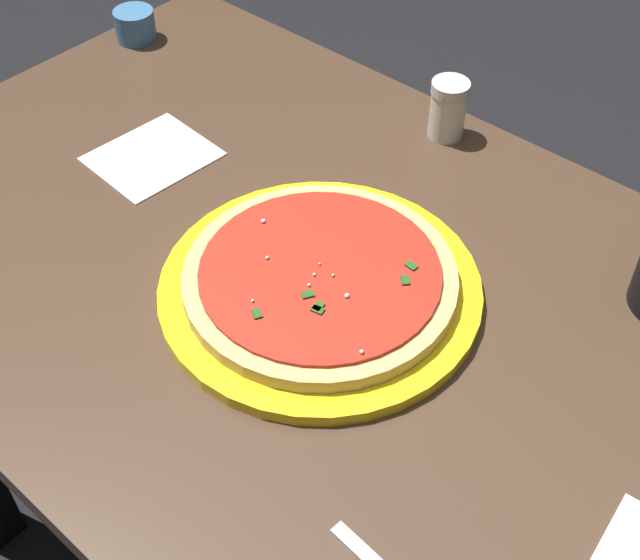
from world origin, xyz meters
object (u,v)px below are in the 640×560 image
Objects in this scene: pizza at (320,277)px; parmesan_shaker at (448,109)px; napkin_folded_right at (152,156)px; serving_plate at (320,289)px; cup_small_sauce at (135,25)px.

parmesan_shaker is at bearing -78.09° from pizza.
parmesan_shaker is at bearing -131.19° from napkin_folded_right.
serving_plate reaches higher than napkin_folded_right.
serving_plate is 4.39× the size of parmesan_shaker.
napkin_folded_right is at bearing -6.94° from pizza.
cup_small_sauce is at bearing -36.38° from napkin_folded_right.
napkin_folded_right is 1.82× the size of parmesan_shaker.
pizza is 3.70× the size of parmesan_shaker.
cup_small_sauce is 0.42× the size of napkin_folded_right.
pizza is 2.04× the size of napkin_folded_right.
cup_small_sauce reaches higher than pizza.
serving_plate is at bearing 101.90° from parmesan_shaker.
parmesan_shaker is (-0.24, -0.27, 0.04)m from napkin_folded_right.
parmesan_shaker is (0.06, -0.31, 0.03)m from serving_plate.
parmesan_shaker is (-0.46, -0.10, 0.02)m from cup_small_sauce.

